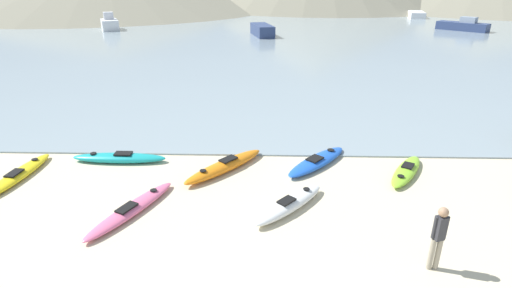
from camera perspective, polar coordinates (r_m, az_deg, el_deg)
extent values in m
cube|color=gray|center=(49.09, 1.67, 15.69)|extent=(160.00, 70.00, 0.06)
ellipsoid|color=orange|center=(13.95, -4.49, -3.14)|extent=(2.80, 3.13, 0.36)
cube|color=black|center=(13.98, -3.99, -2.16)|extent=(0.68, 0.71, 0.05)
cylinder|color=black|center=(13.29, -7.58, -3.78)|extent=(0.22, 0.22, 0.02)
ellipsoid|color=white|center=(11.76, 4.81, -8.59)|extent=(2.38, 2.58, 0.34)
cube|color=black|center=(11.57, 4.38, -8.07)|extent=(0.59, 0.61, 0.05)
cylinder|color=black|center=(12.23, 7.22, -6.39)|extent=(0.20, 0.20, 0.02)
ellipsoid|color=teal|center=(15.39, -18.95, -1.89)|extent=(3.41, 0.66, 0.32)
cube|color=black|center=(15.26, -18.44, -1.28)|extent=(0.62, 0.36, 0.05)
cylinder|color=black|center=(15.68, -22.24, -1.24)|extent=(0.23, 0.23, 0.02)
ellipsoid|color=#8CCC2D|center=(14.60, 20.66, -3.63)|extent=(2.00, 2.70, 0.26)
cube|color=black|center=(14.66, 20.88, -2.88)|extent=(0.56, 0.61, 0.05)
cylinder|color=black|center=(13.86, 19.98, -4.32)|extent=(0.22, 0.22, 0.02)
ellipsoid|color=#E5668C|center=(12.13, -17.35, -8.86)|extent=(2.03, 3.41, 0.25)
cube|color=black|center=(11.96, -18.01, -8.63)|extent=(0.56, 0.71, 0.05)
cylinder|color=black|center=(12.66, -14.45, -6.40)|extent=(0.20, 0.20, 0.02)
ellipsoid|color=yellow|center=(15.63, -30.81, -3.79)|extent=(0.90, 3.39, 0.26)
cube|color=black|center=(15.45, -31.27, -3.55)|extent=(0.39, 0.63, 0.05)
cylinder|color=black|center=(16.23, -29.07, -1.92)|extent=(0.22, 0.22, 0.02)
ellipsoid|color=blue|center=(14.50, 8.72, -2.46)|extent=(2.68, 2.96, 0.29)
cube|color=black|center=(14.30, 8.39, -2.07)|extent=(0.69, 0.71, 0.05)
cylinder|color=black|center=(15.13, 10.64, -0.83)|extent=(0.26, 0.26, 0.02)
cylinder|color=gray|center=(10.32, 23.77, -14.15)|extent=(0.12, 0.12, 0.83)
cylinder|color=gray|center=(10.38, 24.54, -14.09)|extent=(0.12, 0.12, 0.83)
cube|color=#2D2D33|center=(9.96, 24.82, -10.83)|extent=(0.27, 0.25, 0.59)
cylinder|color=#2D2D33|center=(9.91, 24.17, -10.81)|extent=(0.09, 0.09, 0.56)
cylinder|color=#2D2D33|center=(10.00, 25.50, -10.72)|extent=(0.09, 0.09, 0.56)
sphere|color=#A37A5B|center=(9.75, 25.22, -8.81)|extent=(0.22, 0.22, 0.22)
cube|color=white|center=(53.84, -20.16, 15.70)|extent=(3.14, 3.94, 1.21)
cube|color=silver|center=(54.08, -20.34, 16.81)|extent=(1.45, 1.41, 0.84)
cube|color=navy|center=(45.76, 0.90, 15.95)|extent=(2.84, 5.23, 1.19)
cube|color=navy|center=(56.10, 27.39, 14.69)|extent=(5.41, 5.26, 0.95)
cube|color=#8C99A8|center=(55.84, 28.11, 15.38)|extent=(1.99, 1.97, 0.66)
cube|color=white|center=(70.70, 21.95, 16.78)|extent=(3.23, 5.84, 0.88)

